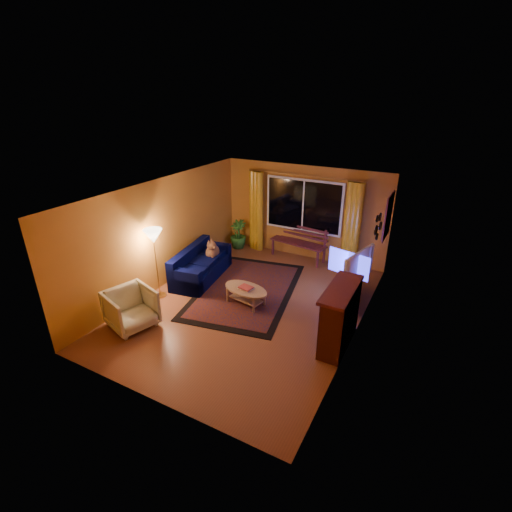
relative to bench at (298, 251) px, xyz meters
The scene contains 22 objects.
floor 2.76m from the bench, 89.76° to the right, with size 4.50×6.00×0.02m, color brown.
ceiling 3.57m from the bench, 89.76° to the right, with size 4.50×6.00×0.02m, color white.
wall_back 1.05m from the bench, 87.51° to the left, with size 4.50×0.02×2.50m, color #C27C2C.
wall_left 3.70m from the bench, 129.27° to the right, with size 0.02×6.00×2.50m, color #C27C2C.
wall_right 3.71m from the bench, 50.45° to the right, with size 0.02×6.00×2.50m, color #C27C2C.
window 1.23m from the bench, 86.68° to the left, with size 2.00×0.02×1.30m, color black.
curtain_rod 2.02m from the bench, 85.68° to the left, with size 0.03×0.03×3.20m, color #BF8C3F.
curtain_left 1.61m from the bench, behind, with size 0.36×0.36×2.24m, color gold.
curtain_right 1.63m from the bench, ahead, with size 0.36×0.36×2.24m, color gold.
bench is the anchor object (origin of this frame).
potted_plant 1.85m from the bench, behind, with size 0.46×0.46×0.83m, color #235B1E.
sofa 2.73m from the bench, 127.10° to the right, with size 0.80×1.87×0.76m, color black.
dog 2.39m from the bench, 132.29° to the right, with size 0.29×0.40×0.43m, color brown, non-canonical shape.
armchair 4.77m from the bench, 110.17° to the right, with size 0.83×0.77×0.85m, color beige.
floor_lamp 3.91m from the bench, 120.58° to the right, with size 0.27×0.27×1.60m, color #BF8C3F.
rug 2.25m from the bench, 99.60° to the right, with size 2.09×3.30×0.02m, color #652101.
coffee_table 2.73m from the bench, 91.88° to the right, with size 1.05×1.05×0.38m, color #A17B5C.
tv_console 2.39m from the bench, 39.41° to the right, with size 0.42×1.25×0.52m, color black.
television 2.47m from the bench, 39.41° to the right, with size 1.19×0.16×0.68m, color black.
fireplace 3.78m from the bench, 56.80° to the right, with size 0.40×1.20×1.10m, color maroon.
mirror_cluster 3.08m from the bench, 33.14° to the right, with size 0.06×0.60×0.56m, color black, non-canonical shape.
painting 2.66m from the bench, ahead, with size 0.04×0.76×0.96m, color #D3571E.
Camera 1 is at (3.33, -5.96, 4.24)m, focal length 26.00 mm.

